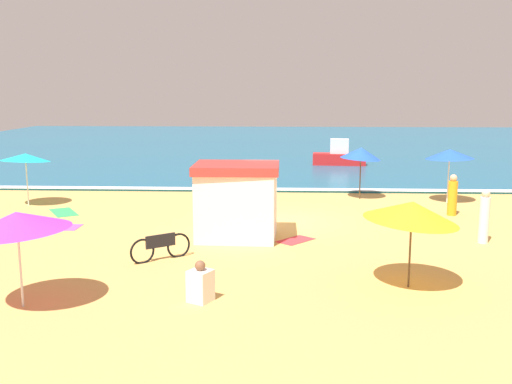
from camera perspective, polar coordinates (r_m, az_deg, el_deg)
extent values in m
plane|color=#E0A856|center=(21.14, 2.52, -2.91)|extent=(60.00, 60.00, 0.00)
cube|color=#196084|center=(48.82, 2.60, 4.55)|extent=(60.00, 44.00, 0.10)
cube|color=white|center=(27.30, 2.56, 0.28)|extent=(57.00, 0.70, 0.01)
cube|color=white|center=(18.71, -1.86, -1.30)|extent=(2.51, 2.04, 2.12)
cube|color=#A5332D|center=(18.51, -1.89, 2.32)|extent=(2.64, 2.12, 0.27)
cylinder|color=silver|center=(25.62, -21.19, 1.07)|extent=(0.05, 0.05, 2.07)
cone|color=#19B7C6|center=(25.50, -21.32, 3.14)|extent=(2.67, 2.68, 0.45)
cylinder|color=#4C3823|center=(14.61, 14.63, -5.02)|extent=(0.05, 0.05, 2.05)
cone|color=yellow|center=(14.42, 14.78, -1.80)|extent=(2.69, 2.67, 0.67)
cylinder|color=silver|center=(25.73, 18.04, 1.41)|extent=(0.05, 0.05, 2.18)
cone|color=blue|center=(25.61, 18.15, 3.50)|extent=(2.53, 2.53, 0.46)
cylinder|color=silver|center=(13.85, -21.78, -6.19)|extent=(0.05, 0.05, 2.08)
cone|color=#B733C6|center=(13.64, -22.02, -2.63)|extent=(2.52, 2.50, 0.58)
cylinder|color=#4C3823|center=(25.70, 10.01, 1.73)|extent=(0.05, 0.05, 2.16)
cone|color=blue|center=(25.59, 10.07, 3.71)|extent=(1.86, 1.84, 0.59)
torus|color=black|center=(16.93, -7.47, -5.13)|extent=(0.61, 0.48, 0.72)
torus|color=black|center=(16.49, -10.90, -5.65)|extent=(0.61, 0.48, 0.72)
cube|color=black|center=(16.65, -9.18, -4.66)|extent=(0.74, 0.57, 0.36)
cylinder|color=white|center=(19.49, 21.12, -2.54)|extent=(0.42, 0.42, 1.44)
sphere|color=beige|center=(19.33, 21.27, -0.14)|extent=(0.25, 0.25, 0.25)
cube|color=white|center=(13.46, -5.37, -8.99)|extent=(0.64, 0.64, 0.72)
sphere|color=brown|center=(13.32, -5.41, -7.08)|extent=(0.24, 0.24, 0.24)
cylinder|color=orange|center=(23.29, 18.39, -0.57)|extent=(0.45, 0.45, 1.30)
sphere|color=#DBA884|center=(23.17, 18.50, 1.30)|extent=(0.26, 0.26, 0.26)
cube|color=#D84CA5|center=(21.45, -18.71, -3.23)|extent=(1.62, 0.95, 0.01)
cube|color=red|center=(18.66, 3.83, -4.66)|extent=(1.31, 1.35, 0.01)
cube|color=green|center=(23.89, -18.03, -1.87)|extent=(1.60, 1.90, 0.01)
cube|color=red|center=(36.14, 8.01, 3.15)|extent=(3.22, 1.24, 0.69)
cube|color=silver|center=(36.06, 8.04, 4.39)|extent=(1.15, 0.68, 0.89)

